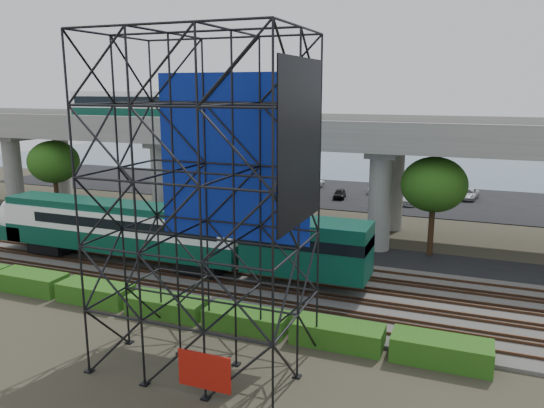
% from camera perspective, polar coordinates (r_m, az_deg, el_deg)
% --- Properties ---
extents(ground, '(140.00, 140.00, 0.00)m').
position_cam_1_polar(ground, '(35.45, -8.84, -8.76)').
color(ground, '#474233').
rests_on(ground, ground).
extents(ballast_bed, '(90.00, 12.00, 0.20)m').
position_cam_1_polar(ballast_bed, '(37.04, -7.29, -7.61)').
color(ballast_bed, slate).
rests_on(ballast_bed, ground).
extents(service_road, '(90.00, 5.00, 0.08)m').
position_cam_1_polar(service_road, '(44.31, -2.04, -4.23)').
color(service_road, black).
rests_on(service_road, ground).
extents(parking_lot, '(90.00, 18.00, 0.08)m').
position_cam_1_polar(parking_lot, '(65.94, 6.07, 1.22)').
color(parking_lot, black).
rests_on(parking_lot, ground).
extents(harbor_water, '(140.00, 40.00, 0.03)m').
position_cam_1_polar(harbor_water, '(87.07, 9.92, 3.79)').
color(harbor_water, '#4B617B').
rests_on(harbor_water, ground).
extents(rail_tracks, '(90.00, 9.52, 0.16)m').
position_cam_1_polar(rail_tracks, '(36.98, -7.30, -7.34)').
color(rail_tracks, '#472D1E').
rests_on(rail_tracks, ballast_bed).
extents(commuter_train, '(29.30, 3.06, 4.30)m').
position_cam_1_polar(commuter_train, '(38.54, -13.40, -2.72)').
color(commuter_train, black).
rests_on(commuter_train, rail_tracks).
extents(overpass, '(80.00, 12.00, 12.40)m').
position_cam_1_polar(overpass, '(48.20, -0.78, 7.03)').
color(overpass, '#9E9B93').
rests_on(overpass, ground).
extents(scaffold_tower, '(9.36, 6.36, 15.00)m').
position_cam_1_polar(scaffold_tower, '(23.96, -7.32, -0.28)').
color(scaffold_tower, black).
rests_on(scaffold_tower, ground).
extents(hedge_strip, '(34.60, 1.80, 1.20)m').
position_cam_1_polar(hedge_strip, '(31.35, -11.25, -10.63)').
color(hedge_strip, '#255012').
rests_on(hedge_strip, ground).
extents(trees, '(40.94, 16.94, 7.69)m').
position_cam_1_polar(trees, '(50.08, -4.43, 4.15)').
color(trees, '#382314').
rests_on(trees, ground).
extents(suv, '(4.88, 3.14, 1.25)m').
position_cam_1_polar(suv, '(47.26, -11.54, -2.59)').
color(suv, black).
rests_on(suv, service_road).
extents(parked_cars, '(36.14, 9.68, 1.32)m').
position_cam_1_polar(parked_cars, '(64.99, 7.64, 1.59)').
color(parked_cars, white).
rests_on(parked_cars, parking_lot).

